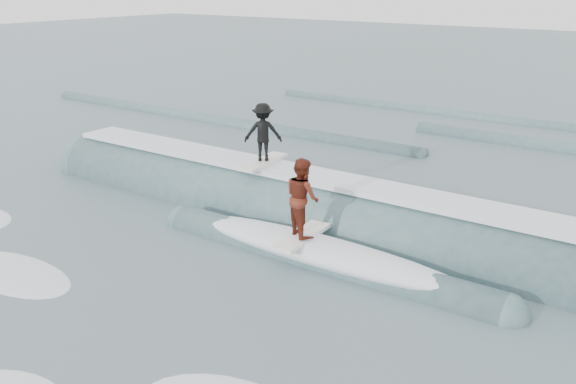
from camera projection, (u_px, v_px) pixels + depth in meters
The scene contains 6 objects.
ground at pixel (154, 301), 13.60m from camera, with size 160.00×160.00×0.00m, color #3D555A.
breaking_wave at pixel (309, 222), 17.87m from camera, with size 20.99×4.10×2.64m.
surfer_black at pixel (263, 135), 18.31m from camera, with size 1.23×2.05×1.77m.
surfer_red at pixel (302, 200), 15.28m from camera, with size 1.17×2.04×2.02m.
whitewater at pixel (44, 318), 12.91m from camera, with size 14.45×6.13×0.10m.
far_swells at pixel (460, 138), 27.27m from camera, with size 41.93×8.65×0.80m.
Camera 1 is at (9.38, -8.23, 6.54)m, focal length 40.00 mm.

